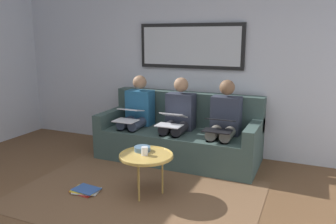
# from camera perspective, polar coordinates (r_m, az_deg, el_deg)

# --- Properties ---
(wall_rear) EXTENTS (6.00, 0.12, 2.60)m
(wall_rear) POSITION_cam_1_polar(r_m,az_deg,el_deg) (5.03, 4.12, 8.19)
(wall_rear) COLOR #B7BCC6
(wall_rear) RESTS_ON ground_plane
(area_rug) EXTENTS (2.60, 1.80, 0.01)m
(area_rug) POSITION_cam_1_polar(r_m,az_deg,el_deg) (3.81, -5.24, -13.65)
(area_rug) COLOR brown
(area_rug) RESTS_ON ground_plane
(couch) EXTENTS (2.20, 0.90, 0.90)m
(couch) POSITION_cam_1_polar(r_m,az_deg,el_deg) (4.77, 2.00, -4.15)
(couch) COLOR #384C47
(couch) RESTS_ON ground_plane
(framed_mirror) EXTENTS (1.56, 0.05, 0.64)m
(framed_mirror) POSITION_cam_1_polar(r_m,az_deg,el_deg) (4.93, 3.79, 11.01)
(framed_mirror) COLOR black
(coffee_table) EXTENTS (0.58, 0.58, 0.47)m
(coffee_table) POSITION_cam_1_polar(r_m,az_deg,el_deg) (3.64, -3.70, -7.41)
(coffee_table) COLOR tan
(coffee_table) RESTS_ON ground_plane
(cup) EXTENTS (0.07, 0.07, 0.09)m
(cup) POSITION_cam_1_polar(r_m,az_deg,el_deg) (3.61, -3.97, -6.57)
(cup) COLOR silver
(cup) RESTS_ON coffee_table
(bowl) EXTENTS (0.18, 0.18, 0.05)m
(bowl) POSITION_cam_1_polar(r_m,az_deg,el_deg) (3.74, -4.31, -6.20)
(bowl) COLOR slate
(bowl) RESTS_ON coffee_table
(person_left) EXTENTS (0.38, 0.58, 1.14)m
(person_left) POSITION_cam_1_polar(r_m,az_deg,el_deg) (4.44, 9.42, -1.59)
(person_left) COLOR #2D3342
(person_left) RESTS_ON couch
(laptop_black) EXTENTS (0.35, 0.34, 0.14)m
(laptop_black) POSITION_cam_1_polar(r_m,az_deg,el_deg) (4.20, 8.59, -2.12)
(laptop_black) COLOR black
(person_middle) EXTENTS (0.38, 0.58, 1.14)m
(person_middle) POSITION_cam_1_polar(r_m,az_deg,el_deg) (4.63, 1.72, -0.84)
(person_middle) COLOR #2D3342
(person_middle) RESTS_ON couch
(laptop_silver) EXTENTS (0.33, 0.36, 0.16)m
(laptop_silver) POSITION_cam_1_polar(r_m,az_deg,el_deg) (4.41, 0.58, -1.28)
(laptop_silver) COLOR silver
(person_right) EXTENTS (0.38, 0.58, 1.14)m
(person_right) POSITION_cam_1_polar(r_m,az_deg,el_deg) (4.89, -5.26, -0.15)
(person_right) COLOR #235B84
(person_right) RESTS_ON couch
(laptop_white) EXTENTS (0.31, 0.38, 0.16)m
(laptop_white) POSITION_cam_1_polar(r_m,az_deg,el_deg) (4.69, -6.66, -0.42)
(laptop_white) COLOR white
(magazine_stack) EXTENTS (0.34, 0.26, 0.04)m
(magazine_stack) POSITION_cam_1_polar(r_m,az_deg,el_deg) (3.94, -13.71, -12.68)
(magazine_stack) COLOR red
(magazine_stack) RESTS_ON ground_plane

